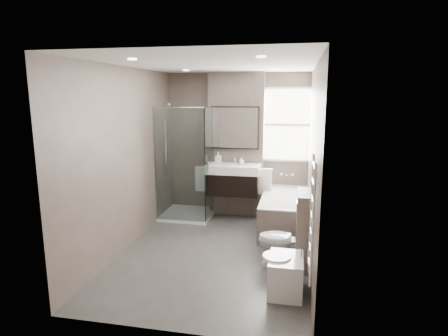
% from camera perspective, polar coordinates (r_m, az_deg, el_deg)
% --- Properties ---
extents(room, '(2.70, 3.90, 2.70)m').
position_cam_1_polar(room, '(5.13, -1.29, 0.89)').
color(room, '#43403D').
rests_on(room, ground).
extents(vanity_pier, '(1.00, 0.25, 2.60)m').
position_cam_1_polar(vanity_pier, '(6.85, 1.93, 3.52)').
color(vanity_pier, '#61544C').
rests_on(vanity_pier, ground).
extents(vanity, '(0.95, 0.47, 0.66)m').
position_cam_1_polar(vanity, '(6.62, 1.40, -1.69)').
color(vanity, black).
rests_on(vanity, vanity_pier).
extents(mirror_cabinet, '(0.86, 0.08, 0.76)m').
position_cam_1_polar(mirror_cabinet, '(6.66, 1.72, 6.15)').
color(mirror_cabinet, black).
rests_on(mirror_cabinet, vanity_pier).
extents(towel_left, '(0.24, 0.06, 0.44)m').
position_cam_1_polar(towel_left, '(6.72, -3.34, -1.69)').
color(towel_left, silver).
rests_on(towel_left, vanity_pier).
extents(towel_right, '(0.24, 0.06, 0.44)m').
position_cam_1_polar(towel_right, '(6.53, 6.22, -2.11)').
color(towel_right, silver).
rests_on(towel_right, vanity_pier).
extents(shower_enclosure, '(0.90, 0.90, 2.00)m').
position_cam_1_polar(shower_enclosure, '(6.77, -5.01, -3.60)').
color(shower_enclosure, white).
rests_on(shower_enclosure, ground).
extents(bathtub, '(0.75, 1.60, 0.57)m').
position_cam_1_polar(bathtub, '(6.32, 9.21, -6.44)').
color(bathtub, '#61544C').
rests_on(bathtub, ground).
extents(window, '(0.98, 0.06, 1.33)m').
position_cam_1_polar(window, '(6.83, 9.61, 6.51)').
color(window, white).
rests_on(window, room).
extents(toilet, '(0.69, 0.42, 0.69)m').
position_cam_1_polar(toilet, '(5.03, 9.13, -10.85)').
color(toilet, white).
rests_on(toilet, ground).
extents(cistern_box, '(0.19, 0.55, 1.00)m').
position_cam_1_polar(cistern_box, '(4.99, 11.98, -9.21)').
color(cistern_box, '#61544C').
rests_on(cistern_box, ground).
extents(bidet, '(0.45, 0.53, 0.54)m').
position_cam_1_polar(bidet, '(4.44, 9.30, -15.67)').
color(bidet, white).
rests_on(bidet, ground).
extents(towel_radiator, '(0.03, 0.49, 1.10)m').
position_cam_1_polar(towel_radiator, '(3.51, 13.26, -7.39)').
color(towel_radiator, silver).
rests_on(towel_radiator, room).
extents(soap_bottle_a, '(0.10, 0.10, 0.21)m').
position_cam_1_polar(soap_bottle_a, '(6.62, -0.89, 1.54)').
color(soap_bottle_a, white).
rests_on(soap_bottle_a, vanity).
extents(soap_bottle_b, '(0.10, 0.10, 0.12)m').
position_cam_1_polar(soap_bottle_b, '(6.57, 2.64, 1.08)').
color(soap_bottle_b, white).
rests_on(soap_bottle_b, vanity).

